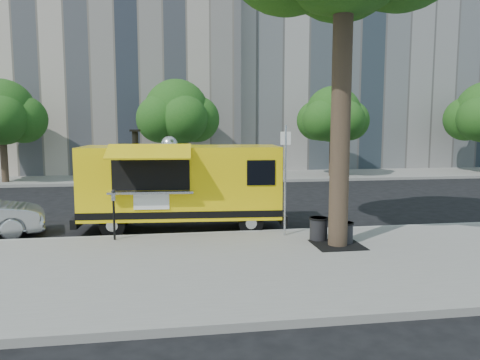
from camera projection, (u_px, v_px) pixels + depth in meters
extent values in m
plane|color=black|center=(222.00, 230.00, 14.12)|extent=(120.00, 120.00, 0.00)
cube|color=gray|center=(243.00, 267.00, 10.18)|extent=(60.00, 6.00, 0.15)
cube|color=#999993|center=(226.00, 235.00, 13.19)|extent=(60.00, 0.14, 0.16)
cube|color=gray|center=(194.00, 177.00, 27.34)|extent=(60.00, 5.00, 0.15)
cube|color=gray|center=(336.00, 38.00, 37.34)|extent=(20.00, 14.00, 20.00)
cylinder|color=#33261C|center=(341.00, 115.00, 11.37)|extent=(0.48, 0.48, 6.50)
cube|color=black|center=(337.00, 245.00, 11.76)|extent=(1.20, 1.20, 0.02)
cylinder|color=#33261C|center=(4.00, 157.00, 24.45)|extent=(0.36, 0.36, 2.60)
sphere|color=#164B14|center=(1.00, 112.00, 24.17)|extent=(3.42, 3.42, 3.42)
cylinder|color=#33261C|center=(177.00, 155.00, 26.24)|extent=(0.36, 0.36, 2.60)
sphere|color=#164B14|center=(177.00, 112.00, 25.95)|extent=(3.60, 3.60, 3.60)
cylinder|color=#33261C|center=(332.00, 154.00, 27.35)|extent=(0.36, 0.36, 2.60)
sphere|color=#164B14|center=(333.00, 114.00, 27.07)|extent=(3.24, 3.24, 3.24)
cylinder|color=silver|center=(285.00, 181.00, 12.64)|extent=(0.06, 0.06, 3.00)
cube|color=white|center=(286.00, 138.00, 12.50)|extent=(0.28, 0.02, 0.35)
cylinder|color=black|center=(114.00, 220.00, 12.24)|extent=(0.06, 0.06, 1.05)
cube|color=silver|center=(113.00, 197.00, 12.17)|extent=(0.10, 0.08, 0.22)
sphere|color=black|center=(113.00, 192.00, 12.15)|extent=(0.11, 0.11, 0.11)
cube|color=yellow|center=(182.00, 181.00, 13.95)|extent=(5.89, 2.36, 2.08)
cube|color=black|center=(182.00, 209.00, 14.05)|extent=(5.91, 2.38, 0.20)
cube|color=black|center=(279.00, 215.00, 14.33)|extent=(0.31, 1.86, 0.27)
cube|color=black|center=(81.00, 218.00, 13.83)|extent=(0.31, 1.86, 0.27)
cube|color=black|center=(278.00, 169.00, 14.16)|extent=(0.16, 1.56, 0.84)
cylinder|color=black|center=(251.00, 223.00, 13.45)|extent=(0.73, 0.30, 0.71)
cylinder|color=black|center=(245.00, 212.00, 15.06)|extent=(0.73, 0.30, 0.71)
cylinder|color=black|center=(113.00, 225.00, 13.12)|extent=(0.73, 0.30, 0.71)
cylinder|color=black|center=(122.00, 214.00, 14.73)|extent=(0.73, 0.30, 0.71)
cube|color=black|center=(151.00, 173.00, 12.94)|extent=(2.14, 0.33, 0.93)
cube|color=silver|center=(151.00, 192.00, 12.84)|extent=(2.35, 0.52, 0.06)
cube|color=yellow|center=(149.00, 152.00, 12.40)|extent=(2.28, 1.00, 0.38)
cube|color=white|center=(151.00, 202.00, 12.95)|extent=(0.98, 0.11, 0.44)
cylinder|color=black|center=(135.00, 139.00, 13.69)|extent=(0.18, 0.18, 0.49)
sphere|color=silver|center=(169.00, 144.00, 13.97)|extent=(0.50, 0.50, 0.50)
sphere|color=maroon|center=(135.00, 174.00, 13.19)|extent=(0.75, 0.75, 0.75)
cylinder|color=#FF590C|center=(134.00, 180.00, 12.98)|extent=(0.31, 0.13, 0.30)
cylinder|color=black|center=(319.00, 229.00, 12.24)|extent=(0.46, 0.46, 0.60)
cylinder|color=black|center=(319.00, 218.00, 12.21)|extent=(0.50, 0.50, 0.04)
cylinder|color=black|center=(345.00, 233.00, 11.91)|extent=(0.42, 0.42, 0.54)
cylinder|color=black|center=(345.00, 223.00, 11.88)|extent=(0.45, 0.45, 0.04)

